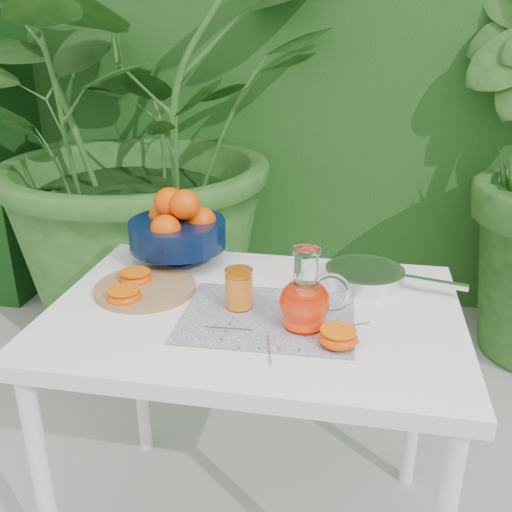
% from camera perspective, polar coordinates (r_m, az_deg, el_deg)
% --- Properties ---
extents(hedge_backdrop, '(8.00, 1.65, 2.50)m').
position_cam_1_polar(hedge_backdrop, '(3.33, 9.96, 18.44)').
color(hedge_backdrop, '#1E4413').
rests_on(hedge_backdrop, ground).
extents(potted_plant_left, '(2.80, 2.80, 2.00)m').
position_cam_1_polar(potted_plant_left, '(2.61, -11.19, 13.03)').
color(potted_plant_left, '#20531C').
rests_on(potted_plant_left, ground).
extents(white_table, '(1.00, 0.70, 0.75)m').
position_cam_1_polar(white_table, '(1.45, -0.15, -8.08)').
color(white_table, white).
rests_on(white_table, ground).
extents(placemat, '(0.42, 0.33, 0.00)m').
position_cam_1_polar(placemat, '(1.36, 1.17, -6.11)').
color(placemat, '#0C1448').
rests_on(placemat, white_table).
extents(cutting_board, '(0.33, 0.33, 0.02)m').
position_cam_1_polar(cutting_board, '(1.51, -11.01, -3.18)').
color(cutting_board, '#976444').
rests_on(cutting_board, white_table).
extents(fruit_bowl, '(0.32, 0.32, 0.22)m').
position_cam_1_polar(fruit_bowl, '(1.66, -7.81, 2.82)').
color(fruit_bowl, black).
rests_on(fruit_bowl, white_table).
extents(juice_pitcher, '(0.17, 0.13, 0.19)m').
position_cam_1_polar(juice_pitcher, '(1.29, 4.99, -4.42)').
color(juice_pitcher, white).
rests_on(juice_pitcher, white_table).
extents(juice_tumbler, '(0.09, 0.09, 0.10)m').
position_cam_1_polar(juice_tumbler, '(1.38, -1.72, -3.35)').
color(juice_tumbler, white).
rests_on(juice_tumbler, white_table).
extents(saute_pan, '(0.39, 0.26, 0.04)m').
position_cam_1_polar(saute_pan, '(1.56, 10.93, -1.87)').
color(saute_pan, silver).
rests_on(saute_pan, white_table).
extents(orange_halves, '(0.64, 0.30, 0.04)m').
position_cam_1_polar(orange_halves, '(1.40, -6.46, -4.59)').
color(orange_halves, '#FF4602').
rests_on(orange_halves, white_table).
extents(thyme_sprigs, '(0.37, 0.26, 0.01)m').
position_cam_1_polar(thyme_sprigs, '(1.28, 2.69, -7.73)').
color(thyme_sprigs, brown).
rests_on(thyme_sprigs, white_table).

